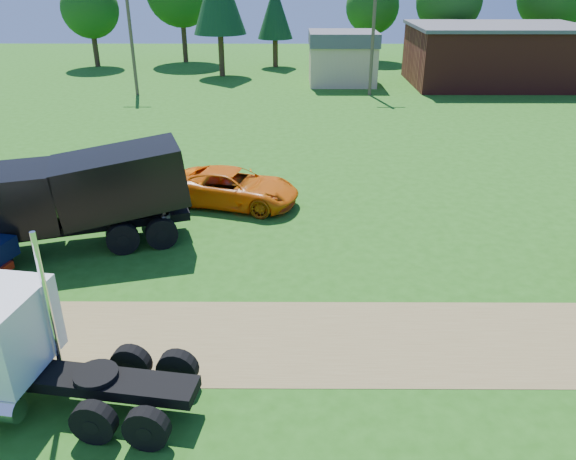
{
  "coord_description": "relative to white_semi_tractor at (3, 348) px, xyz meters",
  "views": [
    {
      "loc": [
        -0.78,
        -13.66,
        10.1
      ],
      "look_at": [
        -0.86,
        4.33,
        1.6
      ],
      "focal_mm": 35.0,
      "sensor_mm": 36.0,
      "label": 1
    }
  ],
  "objects": [
    {
      "name": "ground",
      "position": [
        7.86,
        2.44,
        -1.55
      ],
      "size": [
        140.0,
        140.0,
        0.0
      ],
      "primitive_type": "plane",
      "color": "#225713",
      "rests_on": "ground"
    },
    {
      "name": "utility_poles",
      "position": [
        13.86,
        37.44,
        3.16
      ],
      "size": [
        42.2,
        0.28,
        9.0
      ],
      "color": "brown",
      "rests_on": "ground"
    },
    {
      "name": "dirt_track",
      "position": [
        7.86,
        2.44,
        -1.55
      ],
      "size": [
        120.0,
        4.2,
        0.01
      ],
      "primitive_type": "cube",
      "color": "brown",
      "rests_on": "ground"
    },
    {
      "name": "spectator_b",
      "position": [
        2.06,
        8.88,
        -0.69
      ],
      "size": [
        1.06,
        1.05,
        1.72
      ],
      "primitive_type": "imported",
      "rotation": [
        0.0,
        0.0,
        3.9
      ],
      "color": "#999999",
      "rests_on": "ground"
    },
    {
      "name": "white_semi_tractor",
      "position": [
        0.0,
        0.0,
        0.0
      ],
      "size": [
        7.69,
        3.52,
        4.55
      ],
      "rotation": [
        0.0,
        0.0,
        -0.15
      ],
      "color": "black",
      "rests_on": "ground"
    },
    {
      "name": "black_dump_truck",
      "position": [
        -1.05,
        8.7,
        0.6
      ],
      "size": [
        9.19,
        5.33,
        3.92
      ],
      "rotation": [
        0.0,
        0.0,
        0.33
      ],
      "color": "black",
      "rests_on": "ground"
    },
    {
      "name": "orange_pickup",
      "position": [
        4.45,
        12.99,
        -0.72
      ],
      "size": [
        6.54,
        4.31,
        1.67
      ],
      "primitive_type": "imported",
      "rotation": [
        0.0,
        0.0,
        1.29
      ],
      "color": "orange",
      "rests_on": "ground"
    },
    {
      "name": "brick_building",
      "position": [
        25.86,
        42.44,
        1.11
      ],
      "size": [
        15.4,
        10.4,
        5.3
      ],
      "color": "maroon",
      "rests_on": "ground"
    },
    {
      "name": "tan_shed",
      "position": [
        11.86,
        42.44,
        0.87
      ],
      "size": [
        6.2,
        5.4,
        4.7
      ],
      "color": "tan",
      "rests_on": "ground"
    }
  ]
}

